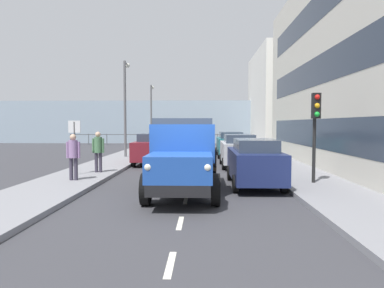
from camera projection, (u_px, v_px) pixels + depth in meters
ground_plane at (194, 164)px, 19.80m from camera, size 80.00×80.00×0.00m
sidewalk_left at (278, 163)px, 19.65m from camera, size 2.63×38.07×0.15m
sidewalk_right at (112, 163)px, 19.95m from camera, size 2.63×38.07×0.15m
road_centreline_markings at (194, 165)px, 19.30m from camera, size 0.12×34.47×0.01m
building_far_block at (287, 99)px, 37.02m from camera, size 6.61×12.40×9.73m
sea_horizon at (199, 122)px, 41.65m from camera, size 80.00×0.80×5.00m
seawall_railing at (199, 137)px, 38.15m from camera, size 28.08×0.08×1.20m
truck_vintage_blue at (183, 159)px, 11.06m from camera, size 2.17×5.64×2.43m
car_navy_kerbside_near at (254, 162)px, 12.83m from camera, size 1.75×4.20×1.72m
car_silver_kerbside_1 at (239, 150)px, 18.59m from camera, size 1.86×4.02×1.72m
car_teal_kerbside_2 at (230, 144)px, 24.34m from camera, size 1.85×4.33×1.72m
car_maroon_oppositeside_0 at (152, 148)px, 19.99m from camera, size 1.82×4.17×1.72m
car_black_oppositeside_1 at (164, 143)px, 25.99m from camera, size 1.95×4.20×1.72m
car_grey_oppositeside_2 at (171, 139)px, 31.63m from camera, size 1.85×4.58×1.72m
pedestrian_near_railing at (73, 153)px, 13.28m from camera, size 0.53×0.34×1.73m
pedestrian_with_bag at (98, 148)px, 15.45m from camera, size 0.53×0.34×1.77m
traffic_light_near at (316, 118)px, 12.56m from camera, size 0.28×0.41×3.20m
lamp_post_promenade at (125, 100)px, 22.98m from camera, size 0.32×1.14×6.16m
lamp_post_far at (151, 109)px, 33.59m from camera, size 0.32×1.14×5.79m
street_sign at (75, 138)px, 14.71m from camera, size 0.50×0.07×2.25m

